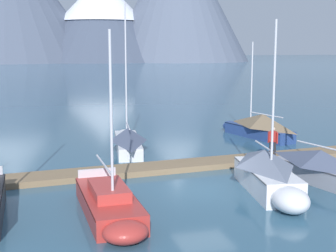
# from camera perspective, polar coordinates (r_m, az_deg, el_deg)

# --- Properties ---
(ground_plane) EXTENTS (700.00, 700.00, 0.00)m
(ground_plane) POSITION_cam_1_polar(r_m,az_deg,el_deg) (22.09, 4.27, -7.56)
(ground_plane) COLOR #335B75
(mountain_shoulder_ridge) EXTENTS (71.70, 71.70, 38.41)m
(mountain_shoulder_ridge) POSITION_cam_1_polar(r_m,az_deg,el_deg) (229.60, -7.86, 12.73)
(mountain_shoulder_ridge) COLOR #424C60
(mountain_shoulder_ridge) RESTS_ON ground
(dock) EXTENTS (29.69, 4.28, 0.30)m
(dock) POSITION_cam_1_polar(r_m,az_deg,el_deg) (25.71, 1.21, -4.78)
(dock) COLOR #846B4C
(dock) RESTS_ON ground
(sailboat_mid_dock_port) EXTENTS (2.03, 6.54, 7.03)m
(sailboat_mid_dock_port) POSITION_cam_1_polar(r_m,az_deg,el_deg) (18.64, -6.83, -9.21)
(sailboat_mid_dock_port) COLOR #B2332D
(sailboat_mid_dock_port) RESTS_ON ground
(sailboat_mid_dock_starboard) EXTENTS (2.40, 7.75, 9.12)m
(sailboat_mid_dock_starboard) POSITION_cam_1_polar(r_m,az_deg,el_deg) (30.33, -4.81, -1.49)
(sailboat_mid_dock_starboard) COLOR silver
(sailboat_mid_dock_starboard) RESTS_ON ground
(sailboat_far_berth) EXTENTS (2.63, 6.51, 7.55)m
(sailboat_far_berth) POSITION_cam_1_polar(r_m,az_deg,el_deg) (21.76, 11.92, -5.65)
(sailboat_far_berth) COLOR white
(sailboat_far_berth) RESTS_ON ground
(sailboat_outer_slip) EXTENTS (3.00, 6.79, 7.46)m
(sailboat_outer_slip) POSITION_cam_1_polar(r_m,az_deg,el_deg) (23.82, 18.51, -4.88)
(sailboat_outer_slip) COLOR #93939E
(sailboat_outer_slip) RESTS_ON ground
(sailboat_end_of_dock) EXTENTS (3.04, 6.99, 6.79)m
(sailboat_end_of_dock) POSITION_cam_1_polar(r_m,az_deg,el_deg) (34.96, 10.64, 0.01)
(sailboat_end_of_dock) COLOR navy
(sailboat_end_of_dock) RESTS_ON ground
(person_on_dock) EXTENTS (0.43, 0.45, 1.69)m
(person_on_dock) POSITION_cam_1_polar(r_m,az_deg,el_deg) (27.67, 12.30, -1.62)
(person_on_dock) COLOR #232328
(person_on_dock) RESTS_ON dock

